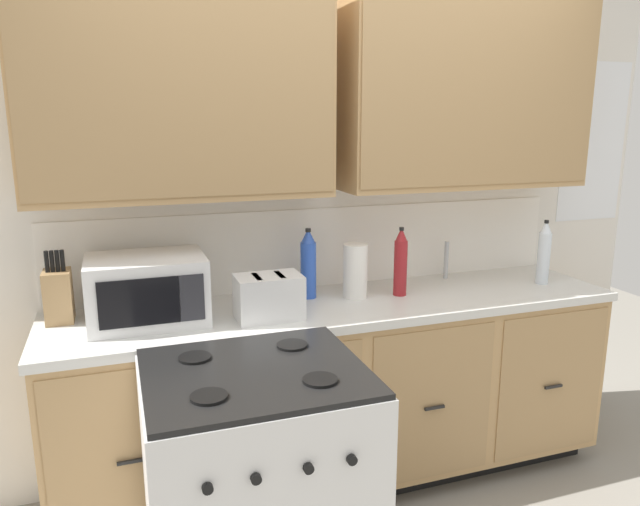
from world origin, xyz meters
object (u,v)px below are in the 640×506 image
object	(u,v)px
toaster	(269,297)
paper_towel_roll	(355,271)
microwave	(147,289)
knife_block	(58,295)
bottle_red	(401,262)
stove_range	(258,492)
bottle_clear	(544,253)
bottle_blue	(308,264)

from	to	relation	value
toaster	paper_towel_roll	bearing A→B (deg)	19.28
microwave	toaster	bearing A→B (deg)	-14.90
knife_block	paper_towel_roll	distance (m)	1.31
toaster	bottle_red	size ratio (longest dim) A/B	0.84
knife_block	paper_towel_roll	xyz separation A→B (m)	(1.31, -0.09, 0.01)
microwave	paper_towel_roll	xyz separation A→B (m)	(0.96, 0.03, -0.01)
paper_towel_roll	toaster	bearing A→B (deg)	-160.72
toaster	knife_block	xyz separation A→B (m)	(-0.84, 0.25, 0.02)
bottle_red	paper_towel_roll	bearing A→B (deg)	170.29
stove_range	paper_towel_roll	world-z (taller)	paper_towel_roll
knife_block	bottle_clear	distance (m)	2.33
bottle_blue	knife_block	bearing A→B (deg)	179.08
bottle_clear	knife_block	bearing A→B (deg)	175.54
toaster	bottle_clear	xyz separation A→B (m)	(1.48, 0.07, 0.07)
microwave	paper_towel_roll	bearing A→B (deg)	1.95
microwave	stove_range	bearing A→B (deg)	-64.64
bottle_blue	bottle_red	world-z (taller)	bottle_blue
paper_towel_roll	bottle_red	bearing A→B (deg)	-9.71
bottle_clear	bottle_red	xyz separation A→B (m)	(-0.79, 0.06, 0.00)
microwave	bottle_clear	world-z (taller)	bottle_clear
knife_block	bottle_blue	distance (m)	1.10
toaster	paper_towel_roll	distance (m)	0.50
stove_range	microwave	xyz separation A→B (m)	(-0.31, 0.65, 0.60)
paper_towel_roll	bottle_red	xyz separation A→B (m)	(0.22, -0.04, 0.03)
toaster	paper_towel_roll	xyz separation A→B (m)	(0.47, 0.16, 0.03)
microwave	toaster	distance (m)	0.51
toaster	knife_block	world-z (taller)	knife_block
bottle_clear	bottle_blue	distance (m)	1.23
bottle_clear	toaster	bearing A→B (deg)	-177.33
stove_range	bottle_clear	distance (m)	1.87
stove_range	bottle_clear	size ratio (longest dim) A/B	2.85
paper_towel_roll	bottle_red	size ratio (longest dim) A/B	0.78
stove_range	bottle_red	bearing A→B (deg)	36.47
knife_block	bottle_red	distance (m)	1.54
paper_towel_roll	bottle_blue	size ratio (longest dim) A/B	0.77
microwave	knife_block	bearing A→B (deg)	161.33
stove_range	microwave	distance (m)	0.94
bottle_red	stove_range	bearing A→B (deg)	-143.53
paper_towel_roll	bottle_red	distance (m)	0.22
bottle_red	toaster	bearing A→B (deg)	-169.62
bottle_clear	bottle_blue	world-z (taller)	bottle_blue
knife_block	paper_towel_roll	world-z (taller)	knife_block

